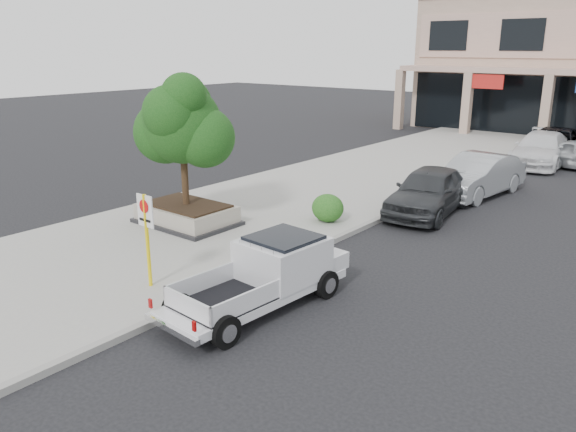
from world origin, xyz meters
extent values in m
plane|color=black|center=(0.00, 0.00, 0.00)|extent=(120.00, 120.00, 0.00)
cube|color=gray|center=(-5.50, 6.00, 0.07)|extent=(8.00, 52.00, 0.15)
cube|color=gray|center=(-1.55, 6.00, 0.07)|extent=(0.20, 52.00, 0.15)
cube|color=tan|center=(-12.00, 27.05, 2.10)|extent=(0.55, 0.55, 4.20)
cube|color=black|center=(-6.15, 1.79, 0.21)|extent=(3.20, 2.20, 0.12)
cube|color=#A29C88|center=(-6.15, 1.79, 0.52)|extent=(3.00, 2.00, 0.50)
cube|color=black|center=(-6.15, 1.79, 0.80)|extent=(2.70, 1.70, 0.06)
cylinder|color=#2E2212|center=(-6.15, 1.79, 1.93)|extent=(0.22, 0.22, 2.20)
sphere|color=#113C10|center=(-6.15, 1.79, 3.43)|extent=(2.50, 2.50, 2.50)
sphere|color=#113C10|center=(-5.45, 2.09, 3.03)|extent=(1.90, 1.90, 1.90)
sphere|color=#113C10|center=(-6.45, 2.29, 4.03)|extent=(1.60, 1.60, 1.60)
cylinder|color=yellow|center=(-3.00, -2.14, 1.30)|extent=(0.09, 0.09, 2.30)
cube|color=white|center=(-3.00, -2.14, 2.05)|extent=(0.55, 0.03, 0.78)
cylinder|color=red|center=(-3.00, -2.17, 2.17)|extent=(0.32, 0.01, 0.32)
ellipsoid|color=#174D16|center=(-2.67, 4.88, 0.62)|extent=(1.10, 0.99, 0.93)
imported|color=#2D2F32|center=(-0.72, 8.31, 0.84)|extent=(2.57, 5.13, 1.68)
imported|color=#A0A4A8|center=(-0.31, 11.89, 0.83)|extent=(2.34, 5.22, 1.66)
imported|color=silver|center=(-0.15, 19.84, 0.81)|extent=(2.75, 5.77, 1.62)
imported|color=black|center=(-0.09, 22.05, 0.81)|extent=(3.13, 6.03, 1.62)
camera|label=1|loc=(7.56, -9.85, 5.75)|focal=35.00mm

